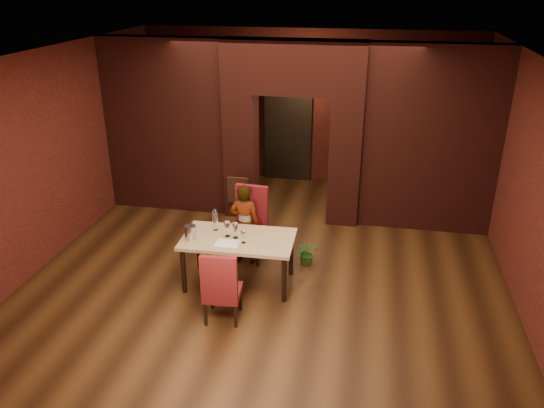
{
  "coord_description": "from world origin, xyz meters",
  "views": [
    {
      "loc": [
        1.38,
        -7.0,
        4.2
      ],
      "look_at": [
        0.02,
        0.0,
        1.09
      ],
      "focal_mm": 35.0,
      "sensor_mm": 36.0,
      "label": 1
    }
  ],
  "objects_px": {
    "wine_glass_c": "(243,237)",
    "water_bottle": "(215,220)",
    "wine_glass_b": "(235,231)",
    "person_seated": "(245,224)",
    "wine_glass_a": "(227,229)",
    "potted_plant": "(307,252)",
    "dining_table": "(239,261)",
    "chair_far": "(248,225)",
    "wine_bucket": "(190,232)",
    "chair_near": "(222,284)"
  },
  "relations": [
    {
      "from": "wine_glass_c",
      "to": "water_bottle",
      "type": "height_order",
      "value": "water_bottle"
    },
    {
      "from": "wine_glass_b",
      "to": "water_bottle",
      "type": "relative_size",
      "value": 0.7
    },
    {
      "from": "person_seated",
      "to": "wine_glass_a",
      "type": "relative_size",
      "value": 5.8
    },
    {
      "from": "water_bottle",
      "to": "potted_plant",
      "type": "relative_size",
      "value": 0.83
    },
    {
      "from": "person_seated",
      "to": "water_bottle",
      "type": "relative_size",
      "value": 3.98
    },
    {
      "from": "wine_glass_b",
      "to": "wine_glass_a",
      "type": "bearing_deg",
      "value": 168.37
    },
    {
      "from": "dining_table",
      "to": "person_seated",
      "type": "height_order",
      "value": "person_seated"
    },
    {
      "from": "water_bottle",
      "to": "chair_far",
      "type": "bearing_deg",
      "value": 59.97
    },
    {
      "from": "wine_glass_c",
      "to": "wine_bucket",
      "type": "height_order",
      "value": "wine_bucket"
    },
    {
      "from": "dining_table",
      "to": "wine_glass_c",
      "type": "relative_size",
      "value": 8.52
    },
    {
      "from": "chair_near",
      "to": "person_seated",
      "type": "relative_size",
      "value": 0.79
    },
    {
      "from": "wine_bucket",
      "to": "chair_far",
      "type": "bearing_deg",
      "value": 57.01
    },
    {
      "from": "chair_near",
      "to": "potted_plant",
      "type": "distance_m",
      "value": 1.88
    },
    {
      "from": "wine_glass_c",
      "to": "person_seated",
      "type": "bearing_deg",
      "value": 102.77
    },
    {
      "from": "wine_glass_a",
      "to": "water_bottle",
      "type": "xyz_separation_m",
      "value": [
        -0.23,
        0.17,
        0.05
      ]
    },
    {
      "from": "wine_glass_a",
      "to": "potted_plant",
      "type": "relative_size",
      "value": 0.57
    },
    {
      "from": "person_seated",
      "to": "wine_glass_c",
      "type": "distance_m",
      "value": 0.83
    },
    {
      "from": "wine_glass_a",
      "to": "wine_glass_c",
      "type": "relative_size",
      "value": 1.19
    },
    {
      "from": "chair_near",
      "to": "person_seated",
      "type": "xyz_separation_m",
      "value": [
        -0.07,
        1.52,
        0.13
      ]
    },
    {
      "from": "dining_table",
      "to": "wine_glass_b",
      "type": "height_order",
      "value": "wine_glass_b"
    },
    {
      "from": "dining_table",
      "to": "chair_far",
      "type": "xyz_separation_m",
      "value": [
        -0.05,
        0.77,
        0.21
      ]
    },
    {
      "from": "wine_bucket",
      "to": "person_seated",
      "type": "bearing_deg",
      "value": 54.14
    },
    {
      "from": "chair_far",
      "to": "person_seated",
      "type": "bearing_deg",
      "value": -94.86
    },
    {
      "from": "water_bottle",
      "to": "person_seated",
      "type": "bearing_deg",
      "value": 55.51
    },
    {
      "from": "wine_glass_b",
      "to": "potted_plant",
      "type": "bearing_deg",
      "value": 39.14
    },
    {
      "from": "wine_bucket",
      "to": "dining_table",
      "type": "bearing_deg",
      "value": 13.64
    },
    {
      "from": "wine_glass_b",
      "to": "wine_bucket",
      "type": "distance_m",
      "value": 0.63
    },
    {
      "from": "person_seated",
      "to": "wine_glass_a",
      "type": "distance_m",
      "value": 0.68
    },
    {
      "from": "person_seated",
      "to": "wine_bucket",
      "type": "bearing_deg",
      "value": 56.79
    },
    {
      "from": "wine_glass_c",
      "to": "water_bottle",
      "type": "relative_size",
      "value": 0.58
    },
    {
      "from": "dining_table",
      "to": "water_bottle",
      "type": "bearing_deg",
      "value": 153.02
    },
    {
      "from": "wine_glass_c",
      "to": "potted_plant",
      "type": "xyz_separation_m",
      "value": [
        0.79,
        0.89,
        -0.64
      ]
    },
    {
      "from": "person_seated",
      "to": "water_bottle",
      "type": "bearing_deg",
      "value": 58.16
    },
    {
      "from": "chair_far",
      "to": "wine_bucket",
      "type": "relative_size",
      "value": 5.73
    },
    {
      "from": "wine_glass_a",
      "to": "wine_glass_b",
      "type": "height_order",
      "value": "wine_glass_b"
    },
    {
      "from": "water_bottle",
      "to": "wine_glass_a",
      "type": "bearing_deg",
      "value": -36.43
    },
    {
      "from": "wine_glass_a",
      "to": "wine_bucket",
      "type": "height_order",
      "value": "wine_glass_a"
    },
    {
      "from": "wine_glass_b",
      "to": "person_seated",
      "type": "bearing_deg",
      "value": 92.71
    },
    {
      "from": "dining_table",
      "to": "water_bottle",
      "type": "height_order",
      "value": "water_bottle"
    },
    {
      "from": "potted_plant",
      "to": "dining_table",
      "type": "bearing_deg",
      "value": -140.11
    },
    {
      "from": "person_seated",
      "to": "potted_plant",
      "type": "xyz_separation_m",
      "value": [
        0.97,
        0.1,
        -0.45
      ]
    },
    {
      "from": "water_bottle",
      "to": "potted_plant",
      "type": "bearing_deg",
      "value": 23.86
    },
    {
      "from": "wine_glass_a",
      "to": "wine_glass_c",
      "type": "height_order",
      "value": "wine_glass_a"
    },
    {
      "from": "wine_glass_a",
      "to": "wine_bucket",
      "type": "xyz_separation_m",
      "value": [
        -0.49,
        -0.17,
        -0.01
      ]
    },
    {
      "from": "potted_plant",
      "to": "chair_near",
      "type": "bearing_deg",
      "value": -118.89
    },
    {
      "from": "chair_near",
      "to": "chair_far",
      "type": "bearing_deg",
      "value": -93.22
    },
    {
      "from": "dining_table",
      "to": "wine_glass_a",
      "type": "xyz_separation_m",
      "value": [
        -0.16,
        0.02,
        0.48
      ]
    },
    {
      "from": "wine_glass_b",
      "to": "chair_far",
      "type": "bearing_deg",
      "value": 90.76
    },
    {
      "from": "chair_near",
      "to": "wine_glass_a",
      "type": "bearing_deg",
      "value": -84.33
    },
    {
      "from": "dining_table",
      "to": "chair_near",
      "type": "relative_size",
      "value": 1.55
    }
  ]
}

